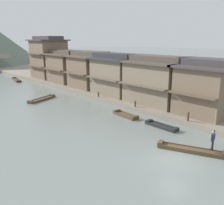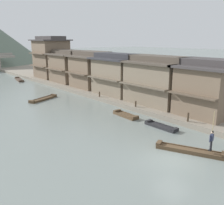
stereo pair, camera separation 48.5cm
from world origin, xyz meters
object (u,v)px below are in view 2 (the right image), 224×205
object	(u,v)px
house_waterfront_far	(68,66)
mooring_post_dock_mid	(136,104)
house_waterfront_second	(157,80)
mooring_post_dock_near	(188,117)
boat_moored_third	(161,126)
house_waterfront_end	(51,57)
house_waterfront_nearest	(208,88)
house_waterfront_tall	(116,74)
boat_moored_nearest	(126,115)
boat_moored_far	(19,80)
boat_moored_second	(43,99)
mooring_post_dock_far	(99,94)
boatman_person	(212,138)
house_waterfront_narrow	(92,70)
boat_foreground_poled	(190,151)

from	to	relation	value
house_waterfront_far	mooring_post_dock_mid	xyz separation A→B (m)	(-3.54, -21.89, -2.64)
house_waterfront_second	mooring_post_dock_near	world-z (taller)	house_waterfront_second
boat_moored_third	mooring_post_dock_near	distance (m)	2.92
house_waterfront_end	mooring_post_dock_mid	bearing A→B (deg)	-97.45
house_waterfront_nearest	house_waterfront_end	distance (m)	36.56
house_waterfront_tall	mooring_post_dock_near	bearing A→B (deg)	-102.20
boat_moored_nearest	boat_moored_third	world-z (taller)	boat_moored_nearest
boat_moored_far	house_waterfront_nearest	world-z (taller)	house_waterfront_nearest
boat_moored_second	mooring_post_dock_far	world-z (taller)	mooring_post_dock_far
boatman_person	mooring_post_dock_far	size ratio (longest dim) A/B	4.18
house_waterfront_tall	mooring_post_dock_mid	world-z (taller)	house_waterfront_tall
house_waterfront_narrow	house_waterfront_end	size ratio (longest dim) A/B	0.81
boatman_person	mooring_post_dock_far	distance (m)	20.13
house_waterfront_second	house_waterfront_far	distance (m)	22.26
boat_moored_second	house_waterfront_second	world-z (taller)	house_waterfront_second
mooring_post_dock_near	mooring_post_dock_mid	bearing A→B (deg)	90.00
boat_moored_second	house_waterfront_second	size ratio (longest dim) A/B	0.60
boat_moored_far	house_waterfront_second	distance (m)	34.14
house_waterfront_nearest	house_waterfront_narrow	world-z (taller)	same
house_waterfront_end	house_waterfront_second	bearing A→B (deg)	-90.68
boat_moored_second	boat_moored_far	bearing A→B (deg)	78.88
boat_foreground_poled	mooring_post_dock_near	world-z (taller)	mooring_post_dock_near
boat_moored_nearest	mooring_post_dock_near	bearing A→B (deg)	-70.08
boat_foreground_poled	house_waterfront_nearest	size ratio (longest dim) A/B	0.77
house_waterfront_narrow	boatman_person	bearing A→B (deg)	-107.29
boat_foreground_poled	boatman_person	xyz separation A→B (m)	(0.64, -1.37, 1.32)
house_waterfront_second	house_waterfront_end	xyz separation A→B (m)	(0.35, 29.68, 1.30)
boat_moored_nearest	house_waterfront_far	xyz separation A→B (m)	(5.95, 22.64, 3.43)
house_waterfront_narrow	house_waterfront_far	distance (m)	7.40
mooring_post_dock_far	house_waterfront_end	bearing A→B (deg)	80.11
boat_foreground_poled	house_waterfront_far	world-z (taller)	house_waterfront_far
boat_foreground_poled	house_waterfront_second	size ratio (longest dim) A/B	0.62
house_waterfront_nearest	house_waterfront_narrow	xyz separation A→B (m)	(0.16, 21.73, -0.01)
house_waterfront_nearest	house_waterfront_tall	size ratio (longest dim) A/B	0.88
house_waterfront_tall	house_waterfront_narrow	xyz separation A→B (m)	(0.74, 7.26, 0.00)
house_waterfront_nearest	boat_moored_nearest	bearing A→B (deg)	133.51
house_waterfront_nearest	house_waterfront_second	bearing A→B (deg)	92.22
house_waterfront_nearest	house_waterfront_narrow	distance (m)	21.73
house_waterfront_end	boatman_person	bearing A→B (deg)	-101.24
boatman_person	boat_moored_second	size ratio (longest dim) A/B	0.61
boat_moored_nearest	mooring_post_dock_far	bearing A→B (deg)	73.38
boat_moored_third	boat_moored_second	bearing A→B (deg)	101.41
house_waterfront_far	boat_moored_second	bearing A→B (deg)	-137.51
house_waterfront_end	boat_moored_second	bearing A→B (deg)	-121.43
boat_moored_third	house_waterfront_tall	bearing A→B (deg)	67.38
boatman_person	boat_moored_nearest	size ratio (longest dim) A/B	0.85
boat_foreground_poled	boat_moored_second	distance (m)	24.01
house_waterfront_second	mooring_post_dock_mid	distance (m)	4.38
boat_moored_far	mooring_post_dock_mid	world-z (taller)	mooring_post_dock_mid
house_waterfront_narrow	mooring_post_dock_mid	world-z (taller)	house_waterfront_narrow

